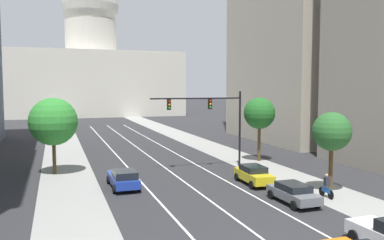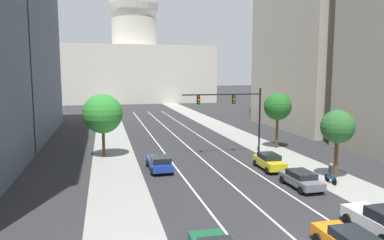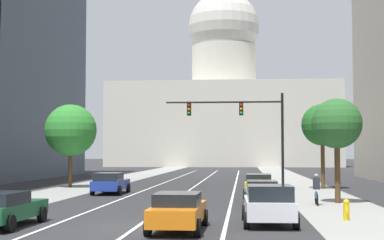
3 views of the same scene
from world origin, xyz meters
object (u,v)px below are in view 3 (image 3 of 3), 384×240
object	(u,v)px
car_gray	(262,192)
street_tree_mid_left	(71,130)
street_tree_near_right	(322,125)
car_yellow	(259,185)
car_orange	(178,211)
street_tree_mid_right	(337,124)
fire_hydrant	(346,210)
traffic_signal_mast	(246,121)
cyclist	(316,190)
car_white	(269,204)
capitol_building	(224,107)
car_green	(4,208)
car_blue	(110,183)

from	to	relation	value
car_gray	street_tree_mid_left	xyz separation A→B (m)	(-15.27, 15.04, 4.00)
street_tree_near_right	car_yellow	bearing A→B (deg)	-120.25
car_orange	street_tree_mid_right	bearing A→B (deg)	-31.29
car_yellow	fire_hydrant	bearing A→B (deg)	-163.04
car_yellow	traffic_signal_mast	world-z (taller)	traffic_signal_mast
cyclist	street_tree_mid_right	world-z (taller)	street_tree_mid_right
car_white	car_orange	world-z (taller)	car_white
capitol_building	car_gray	xyz separation A→B (m)	(5.11, -93.93, -12.13)
traffic_signal_mast	cyclist	xyz separation A→B (m)	(3.76, -12.23, -4.44)
car_green	cyclist	size ratio (longest dim) A/B	2.72
street_tree_near_right	fire_hydrant	bearing A→B (deg)	-95.17
car_blue	street_tree_mid_right	bearing A→B (deg)	-113.06
car_yellow	fire_hydrant	distance (m)	13.06
street_tree_mid_left	street_tree_near_right	bearing A→B (deg)	-0.48
fire_hydrant	street_tree_near_right	bearing A→B (deg)	84.83
car_blue	car_gray	bearing A→B (deg)	-128.05
car_blue	street_tree_near_right	xyz separation A→B (m)	(15.51, 7.08, 4.29)
car_green	car_orange	distance (m)	6.82
capitol_building	street_tree_mid_left	distance (m)	79.96
car_orange	street_tree_near_right	distance (m)	27.27
car_blue	traffic_signal_mast	xyz separation A→B (m)	(9.44, 4.88, 4.51)
capitol_building	street_tree_near_right	size ratio (longest dim) A/B	7.08
car_white	street_tree_near_right	bearing A→B (deg)	-14.01
car_blue	car_gray	distance (m)	12.84
traffic_signal_mast	street_tree_mid_left	bearing A→B (deg)	170.72
car_orange	car_gray	bearing A→B (deg)	-17.07
capitol_building	street_tree_near_right	distance (m)	80.13
car_green	car_yellow	xyz separation A→B (m)	(10.22, 15.96, 0.06)
car_white	street_tree_mid_right	world-z (taller)	street_tree_mid_right
car_blue	street_tree_mid_right	world-z (taller)	street_tree_mid_right
car_gray	street_tree_near_right	xyz separation A→B (m)	(5.30, 14.87, 4.33)
car_orange	traffic_signal_mast	distance (m)	23.87
fire_hydrant	street_tree_mid_right	distance (m)	9.59
car_yellow	car_orange	bearing A→B (deg)	170.43
car_green	car_blue	xyz separation A→B (m)	(0.01, 17.97, 0.04)
street_tree_mid_right	car_orange	bearing A→B (deg)	-122.00
traffic_signal_mast	fire_hydrant	world-z (taller)	traffic_signal_mast
car_gray	cyclist	xyz separation A→B (m)	(2.99, 0.44, 0.12)
car_white	cyclist	bearing A→B (deg)	-19.56
street_tree_mid_left	street_tree_near_right	xyz separation A→B (m)	(20.57, -0.17, 0.33)
capitol_building	car_green	distance (m)	104.94
street_tree_mid_left	car_yellow	bearing A→B (deg)	-31.22
car_white	capitol_building	bearing A→B (deg)	1.55
street_tree_mid_left	car_gray	bearing A→B (deg)	-44.56
car_yellow	car_gray	bearing A→B (deg)	-177.85
car_green	street_tree_near_right	distance (m)	29.78
car_yellow	car_orange	distance (m)	16.75
car_white	traffic_signal_mast	size ratio (longest dim) A/B	0.48
car_blue	street_tree_mid_left	distance (m)	9.69
car_white	cyclist	world-z (taller)	cyclist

